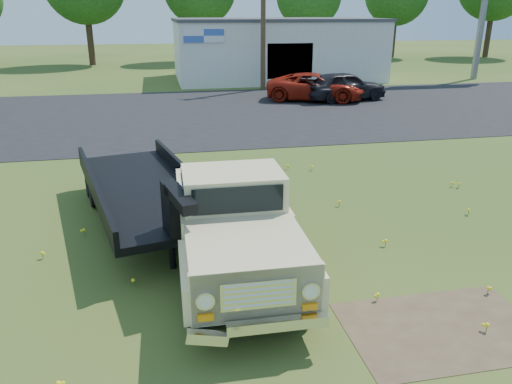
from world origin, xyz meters
TOP-DOWN VIEW (x-y plane):
  - ground at (0.00, 0.00)m, footprint 140.00×140.00m
  - asphalt_lot at (0.00, 15.00)m, footprint 90.00×14.00m
  - dirt_patch_a at (1.50, -3.00)m, footprint 3.00×2.00m
  - dirt_patch_b at (-2.00, 3.50)m, footprint 2.20×1.60m
  - commercial_building at (6.00, 26.99)m, footprint 14.20×8.20m
  - utility_pole_mid at (4.00, 22.00)m, footprint 1.60×0.30m
  - vintage_pickup_truck at (-1.38, -0.49)m, footprint 2.23×5.51m
  - flatbed_trailer at (-3.05, 2.26)m, footprint 3.60×6.97m
  - red_pickup at (5.94, 17.42)m, footprint 5.76×4.12m
  - dark_sedan at (7.48, 17.09)m, footprint 4.85×2.65m

SIDE VIEW (x-z plane):
  - ground at x=0.00m, z-range 0.00..0.00m
  - asphalt_lot at x=0.00m, z-range -0.01..0.01m
  - dirt_patch_a at x=1.50m, z-range -0.01..0.01m
  - dirt_patch_b at x=-2.00m, z-range -0.01..0.01m
  - red_pickup at x=5.94m, z-range 0.00..1.46m
  - dark_sedan at x=7.48m, z-range 0.00..1.56m
  - flatbed_trailer at x=-3.05m, z-range 0.00..1.81m
  - vintage_pickup_truck at x=-1.38m, z-range 0.00..1.99m
  - commercial_building at x=6.00m, z-range 0.03..4.18m
  - utility_pole_mid at x=4.00m, z-range 0.10..9.10m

